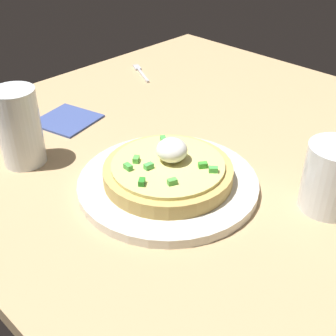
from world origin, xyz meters
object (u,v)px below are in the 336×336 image
cup_near (331,181)px  pizza (168,170)px  napkin (67,120)px  plate (168,183)px  cup_far (20,130)px  fork (140,72)px

cup_near → pizza: bearing=-147.1°
pizza → cup_near: size_ratio=1.96×
pizza → napkin: pizza is taller
plate → cup_far: bearing=-152.9°
plate → cup_far: size_ratio=2.13×
pizza → fork: bearing=142.6°
fork → pizza: bearing=169.4°
plate → pizza: (-0.01, 0.06, 2.29)cm
cup_far → napkin: (-7.01, 12.94, -5.55)cm
cup_far → fork: (-15.04, 39.03, -5.50)cm
cup_near → fork: (-55.53, 15.67, -4.05)cm
plate → cup_far: (-21.53, -11.00, 5.03)cm
cup_far → fork: 42.19cm
cup_near → napkin: 48.80cm
cup_far → fork: size_ratio=1.26×
plate → fork: bearing=142.5°
pizza → plate: bearing=-77.5°
plate → napkin: plate is taller
pizza → fork: size_ratio=1.91×
plate → cup_near: bearing=33.1°
plate → fork: plate is taller
plate → cup_far: 24.69cm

